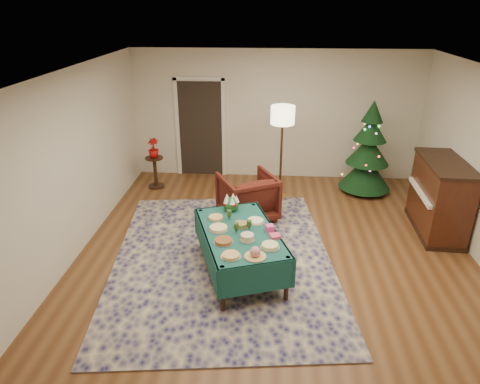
# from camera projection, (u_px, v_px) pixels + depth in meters

# --- Properties ---
(room_shell) EXTENTS (7.00, 7.00, 7.00)m
(room_shell) POSITION_uv_depth(u_px,v_px,m) (278.00, 179.00, 5.78)
(room_shell) COLOR #593319
(room_shell) RESTS_ON ground
(doorway) EXTENTS (1.08, 0.04, 2.16)m
(doorway) POSITION_uv_depth(u_px,v_px,m) (201.00, 126.00, 9.15)
(doorway) COLOR black
(doorway) RESTS_ON ground
(rug) EXTENTS (3.64, 4.53, 0.02)m
(rug) POSITION_uv_depth(u_px,v_px,m) (223.00, 259.00, 6.43)
(rug) COLOR #151349
(rug) RESTS_ON ground
(buffet_table) EXTENTS (1.48, 1.93, 0.66)m
(buffet_table) POSITION_uv_depth(u_px,v_px,m) (240.00, 240.00, 5.91)
(buffet_table) COLOR black
(buffet_table) RESTS_ON ground
(platter_0) EXTENTS (0.26, 0.26, 0.04)m
(platter_0) POSITION_uv_depth(u_px,v_px,m) (231.00, 255.00, 5.27)
(platter_0) COLOR silver
(platter_0) RESTS_ON buffet_table
(platter_1) EXTENTS (0.28, 0.28, 0.14)m
(platter_1) POSITION_uv_depth(u_px,v_px,m) (255.00, 253.00, 5.24)
(platter_1) COLOR silver
(platter_1) RESTS_ON buffet_table
(platter_2) EXTENTS (0.25, 0.25, 0.05)m
(platter_2) POSITION_uv_depth(u_px,v_px,m) (270.00, 246.00, 5.46)
(platter_2) COLOR silver
(platter_2) RESTS_ON buffet_table
(platter_3) EXTENTS (0.27, 0.27, 0.05)m
(platter_3) POSITION_uv_depth(u_px,v_px,m) (223.00, 241.00, 5.58)
(platter_3) COLOR silver
(platter_3) RESTS_ON buffet_table
(platter_4) EXTENTS (0.21, 0.21, 0.09)m
(platter_4) POSITION_uv_depth(u_px,v_px,m) (247.00, 237.00, 5.62)
(platter_4) COLOR silver
(platter_4) RESTS_ON buffet_table
(platter_5) EXTENTS (0.29, 0.29, 0.05)m
(platter_5) POSITION_uv_depth(u_px,v_px,m) (218.00, 228.00, 5.89)
(platter_5) COLOR silver
(platter_5) RESTS_ON buffet_table
(platter_6) EXTENTS (0.21, 0.21, 0.06)m
(platter_6) POSITION_uv_depth(u_px,v_px,m) (241.00, 225.00, 5.96)
(platter_6) COLOR silver
(platter_6) RESTS_ON buffet_table
(platter_7) EXTENTS (0.27, 0.27, 0.04)m
(platter_7) POSITION_uv_depth(u_px,v_px,m) (256.00, 221.00, 6.10)
(platter_7) COLOR silver
(platter_7) RESTS_ON buffet_table
(platter_8) EXTENTS (0.24, 0.24, 0.04)m
(platter_8) POSITION_uv_depth(u_px,v_px,m) (216.00, 218.00, 6.19)
(platter_8) COLOR silver
(platter_8) RESTS_ON buffet_table
(goblet_0) EXTENTS (0.07, 0.07, 0.15)m
(goblet_0) POSITION_uv_depth(u_px,v_px,m) (229.00, 215.00, 6.13)
(goblet_0) COLOR #2D471E
(goblet_0) RESTS_ON buffet_table
(goblet_1) EXTENTS (0.07, 0.07, 0.15)m
(goblet_1) POSITION_uv_depth(u_px,v_px,m) (249.00, 225.00, 5.85)
(goblet_1) COLOR #2D471E
(goblet_1) RESTS_ON buffet_table
(goblet_2) EXTENTS (0.07, 0.07, 0.15)m
(goblet_2) POSITION_uv_depth(u_px,v_px,m) (236.00, 228.00, 5.78)
(goblet_2) COLOR #2D471E
(goblet_2) RESTS_ON buffet_table
(napkin_stack) EXTENTS (0.17, 0.17, 0.04)m
(napkin_stack) POSITION_uv_depth(u_px,v_px,m) (275.00, 236.00, 5.71)
(napkin_stack) COLOR #D83C63
(napkin_stack) RESTS_ON buffet_table
(gift_box) EXTENTS (0.13, 0.13, 0.09)m
(gift_box) POSITION_uv_depth(u_px,v_px,m) (270.00, 228.00, 5.85)
(gift_box) COLOR #F04292
(gift_box) RESTS_ON buffet_table
(centerpiece) EXTENTS (0.24, 0.24, 0.27)m
(centerpiece) POSITION_uv_depth(u_px,v_px,m) (231.00, 203.00, 6.40)
(centerpiece) COLOR #1E4C1E
(centerpiece) RESTS_ON buffet_table
(armchair) EXTENTS (1.16, 1.14, 0.91)m
(armchair) POSITION_uv_depth(u_px,v_px,m) (248.00, 195.00, 7.47)
(armchair) COLOR #46160F
(armchair) RESTS_ON ground
(floor_lamp) EXTENTS (0.44, 0.44, 1.82)m
(floor_lamp) POSITION_uv_depth(u_px,v_px,m) (283.00, 121.00, 7.82)
(floor_lamp) COLOR #A57F3F
(floor_lamp) RESTS_ON ground
(side_table) EXTENTS (0.36, 0.36, 0.65)m
(side_table) POSITION_uv_depth(u_px,v_px,m) (155.00, 173.00, 8.80)
(side_table) COLOR black
(side_table) RESTS_ON ground
(potted_plant) EXTENTS (0.22, 0.39, 0.22)m
(potted_plant) POSITION_uv_depth(u_px,v_px,m) (154.00, 152.00, 8.62)
(potted_plant) COLOR #A60E0B
(potted_plant) RESTS_ON side_table
(christmas_tree) EXTENTS (1.11, 1.11, 1.86)m
(christmas_tree) POSITION_uv_depth(u_px,v_px,m) (368.00, 152.00, 8.40)
(christmas_tree) COLOR black
(christmas_tree) RESTS_ON ground
(piano) EXTENTS (0.73, 1.45, 1.23)m
(piano) POSITION_uv_depth(u_px,v_px,m) (439.00, 198.00, 7.00)
(piano) COLOR black
(piano) RESTS_ON ground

